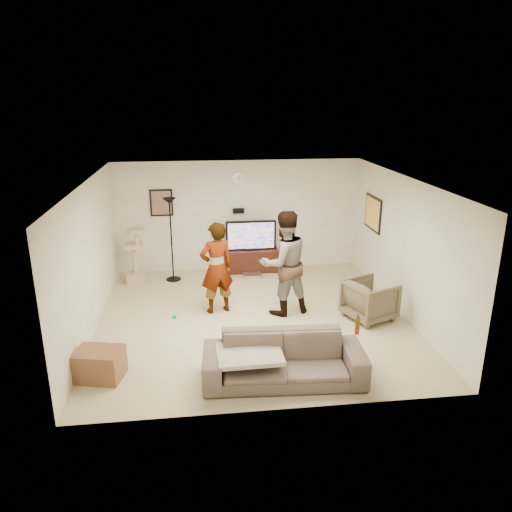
{
  "coord_description": "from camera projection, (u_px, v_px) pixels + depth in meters",
  "views": [
    {
      "loc": [
        -0.95,
        -8.05,
        3.85
      ],
      "look_at": [
        0.08,
        0.2,
        1.12
      ],
      "focal_mm": 34.38,
      "sensor_mm": 36.0,
      "label": 1
    }
  ],
  "objects": [
    {
      "name": "sofa",
      "position": [
        284.0,
        359.0,
        6.87
      ],
      "size": [
        2.31,
        1.02,
        0.66
      ],
      "primitive_type": "imported",
      "rotation": [
        0.0,
        0.0,
        -0.06
      ],
      "color": "#534941",
      "rests_on": "floor"
    },
    {
      "name": "wall_front",
      "position": [
        279.0,
        321.0,
        5.92
      ],
      "size": [
        5.5,
        0.04,
        2.5
      ],
      "primitive_type": "cube",
      "color": "beige",
      "rests_on": "floor"
    },
    {
      "name": "tv_stand",
      "position": [
        251.0,
        260.0,
        11.21
      ],
      "size": [
        1.24,
        0.45,
        0.52
      ],
      "primitive_type": "cube",
      "color": "black",
      "rests_on": "floor"
    },
    {
      "name": "wall_left",
      "position": [
        89.0,
        259.0,
        8.18
      ],
      "size": [
        0.04,
        5.5,
        2.5
      ],
      "primitive_type": "cube",
      "color": "beige",
      "rests_on": "floor"
    },
    {
      "name": "wall_right",
      "position": [
        404.0,
        247.0,
        8.83
      ],
      "size": [
        0.04,
        5.5,
        2.5
      ],
      "primitive_type": "cube",
      "color": "beige",
      "rests_on": "floor"
    },
    {
      "name": "tv",
      "position": [
        251.0,
        235.0,
        11.02
      ],
      "size": [
        1.13,
        0.08,
        0.67
      ],
      "primitive_type": "cube",
      "color": "black",
      "rests_on": "tv_stand"
    },
    {
      "name": "person_right",
      "position": [
        284.0,
        263.0,
        8.84
      ],
      "size": [
        1.11,
        0.97,
        1.93
      ],
      "primitive_type": "imported",
      "rotation": [
        0.0,
        0.0,
        3.43
      ],
      "color": "#384490",
      "rests_on": "floor"
    },
    {
      "name": "armchair",
      "position": [
        370.0,
        300.0,
        8.77
      ],
      "size": [
        1.03,
        1.02,
        0.72
      ],
      "primitive_type": "imported",
      "rotation": [
        0.0,
        0.0,
        1.96
      ],
      "color": "brown",
      "rests_on": "floor"
    },
    {
      "name": "floor",
      "position": [
        253.0,
        318.0,
        8.9
      ],
      "size": [
        5.5,
        5.5,
        0.02
      ],
      "primitive_type": "cube",
      "color": "tan",
      "rests_on": "ground"
    },
    {
      "name": "ceiling",
      "position": [
        252.0,
        180.0,
        8.12
      ],
      "size": [
        5.5,
        5.5,
        0.02
      ],
      "primitive_type": "cube",
      "color": "white",
      "rests_on": "wall_back"
    },
    {
      "name": "side_table",
      "position": [
        99.0,
        364.0,
        6.96
      ],
      "size": [
        0.74,
        0.62,
        0.43
      ],
      "primitive_type": "cube",
      "rotation": [
        0.0,
        0.0,
        -0.22
      ],
      "color": "brown",
      "rests_on": "floor"
    },
    {
      "name": "throw_blanket",
      "position": [
        249.0,
        354.0,
        6.77
      ],
      "size": [
        0.92,
        0.72,
        0.06
      ],
      "primitive_type": "cube",
      "rotation": [
        0.0,
        0.0,
        0.02
      ],
      "color": "#BEB49B",
      "rests_on": "sofa"
    },
    {
      "name": "wall_back",
      "position": [
        238.0,
        216.0,
        11.1
      ],
      "size": [
        5.5,
        0.04,
        2.5
      ],
      "primitive_type": "cube",
      "color": "beige",
      "rests_on": "floor"
    },
    {
      "name": "wall_clock",
      "position": [
        238.0,
        179.0,
        10.81
      ],
      "size": [
        0.26,
        0.04,
        0.26
      ],
      "primitive_type": "cylinder",
      "rotation": [
        1.57,
        0.0,
        0.0
      ],
      "color": "white",
      "rests_on": "wall_back"
    },
    {
      "name": "person_left",
      "position": [
        217.0,
        268.0,
        8.91
      ],
      "size": [
        0.72,
        0.58,
        1.72
      ],
      "primitive_type": "imported",
      "rotation": [
        0.0,
        0.0,
        3.44
      ],
      "color": "#A3A5AD",
      "rests_on": "floor"
    },
    {
      "name": "picture_right",
      "position": [
        373.0,
        213.0,
        10.26
      ],
      "size": [
        0.03,
        0.78,
        0.62
      ],
      "primitive_type": "cube",
      "color": "gold",
      "rests_on": "wall_right"
    },
    {
      "name": "tv_screen",
      "position": [
        251.0,
        236.0,
        10.98
      ],
      "size": [
        1.04,
        0.01,
        0.59
      ],
      "primitive_type": "cube",
      "color": "#E08549",
      "rests_on": "tv"
    },
    {
      "name": "cat_tree",
      "position": [
        134.0,
        255.0,
        10.43
      ],
      "size": [
        0.41,
        0.41,
        1.21
      ],
      "primitive_type": "cube",
      "rotation": [
        0.0,
        0.0,
        0.06
      ],
      "color": "tan",
      "rests_on": "floor"
    },
    {
      "name": "toy_ball",
      "position": [
        175.0,
        317.0,
        8.87
      ],
      "size": [
        0.07,
        0.07,
        0.07
      ],
      "primitive_type": "sphere",
      "color": "#008CB1",
      "rests_on": "floor"
    },
    {
      "name": "wall_speaker",
      "position": [
        239.0,
        211.0,
        11.0
      ],
      "size": [
        0.25,
        0.1,
        0.1
      ],
      "primitive_type": "cube",
      "color": "black",
      "rests_on": "wall_back"
    },
    {
      "name": "picture_back",
      "position": [
        161.0,
        203.0,
        10.77
      ],
      "size": [
        0.42,
        0.03,
        0.52
      ],
      "primitive_type": "cube",
      "color": "brown",
      "rests_on": "wall_back"
    },
    {
      "name": "console_box",
      "position": [
        252.0,
        275.0,
        10.9
      ],
      "size": [
        0.4,
        0.3,
        0.07
      ],
      "primitive_type": "cube",
      "color": "silver",
      "rests_on": "floor"
    },
    {
      "name": "beer_bottle",
      "position": [
        357.0,
        326.0,
        6.85
      ],
      "size": [
        0.06,
        0.06,
        0.25
      ],
      "primitive_type": "cylinder",
      "color": "#522F0A",
      "rests_on": "sofa"
    },
    {
      "name": "floor_lamp",
      "position": [
        171.0,
        240.0,
        10.47
      ],
      "size": [
        0.32,
        0.32,
        1.81
      ],
      "primitive_type": "cylinder",
      "color": "black",
      "rests_on": "floor"
    }
  ]
}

